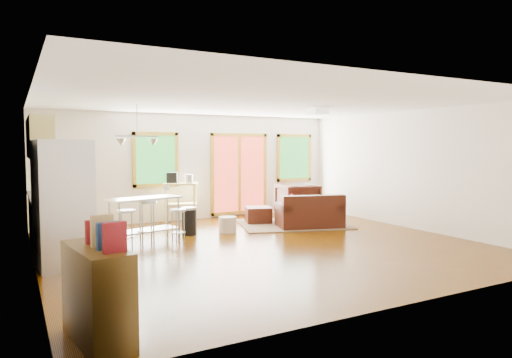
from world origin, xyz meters
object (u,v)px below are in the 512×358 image
loveseat (310,214)px  ottoman (258,215)px  kitchen_cart (180,188)px  rug (293,224)px  coffee_table (299,210)px  refrigerator (64,204)px  island (145,211)px  armchair (297,199)px

loveseat → ottoman: 1.31m
kitchen_cart → rug: bearing=-35.5°
rug → coffee_table: coffee_table is taller
coffee_table → kitchen_cart: kitchen_cart is taller
refrigerator → ottoman: bearing=19.5°
coffee_table → island: 3.71m
coffee_table → armchair: size_ratio=1.21×
ottoman → rug: bearing=-43.3°
coffee_table → refrigerator: 5.46m
ottoman → armchair: bearing=13.4°
rug → armchair: size_ratio=2.54×
island → coffee_table: bearing=4.7°
loveseat → refrigerator: size_ratio=0.83×
rug → kitchen_cart: kitchen_cart is taller
refrigerator → island: 1.98m
loveseat → armchair: 1.53m
island → kitchen_cart: kitchen_cart is taller
ottoman → loveseat: bearing=-56.7°
coffee_table → ottoman: bearing=142.5°
kitchen_cart → refrigerator: bearing=-132.4°
armchair → refrigerator: refrigerator is taller
kitchen_cart → loveseat: bearing=-42.1°
ottoman → refrigerator: size_ratio=0.30×
refrigerator → island: bearing=32.9°
island → kitchen_cart: bearing=54.9°
coffee_table → ottoman: 0.98m
rug → island: bearing=-174.8°
ottoman → kitchen_cart: kitchen_cart is taller
coffee_table → armchair: (0.53, 0.90, 0.13)m
rug → island: island is taller
coffee_table → refrigerator: (-5.20, -1.53, 0.61)m
rug → island: 3.58m
coffee_table → armchair: bearing=59.5°
loveseat → coffee_table: size_ratio=1.37×
loveseat → ottoman: bearing=140.2°
refrigerator → kitchen_cart: bearing=41.5°
ottoman → kitchen_cart: bearing=147.9°
rug → refrigerator: bearing=-162.9°
rug → ottoman: bearing=136.7°
armchair → refrigerator: 6.25m
coffee_table → island: island is taller
island → kitchen_cart: 2.32m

